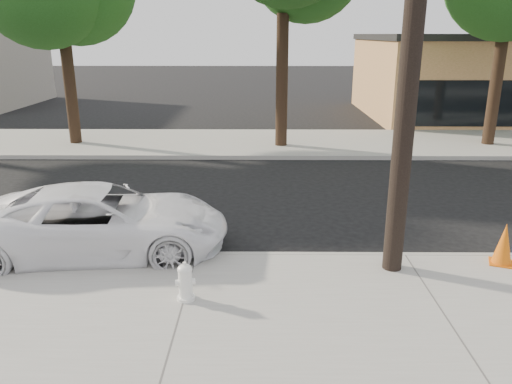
# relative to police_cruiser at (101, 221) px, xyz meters

# --- Properties ---
(ground) EXTENTS (120.00, 120.00, 0.00)m
(ground) POSITION_rel_police_cruiser_xyz_m (1.92, 1.80, -0.69)
(ground) COLOR black
(ground) RESTS_ON ground
(near_sidewalk) EXTENTS (90.00, 4.40, 0.15)m
(near_sidewalk) POSITION_rel_police_cruiser_xyz_m (1.92, -2.50, -0.61)
(near_sidewalk) COLOR gray
(near_sidewalk) RESTS_ON ground
(far_sidewalk) EXTENTS (90.00, 5.00, 0.15)m
(far_sidewalk) POSITION_rel_police_cruiser_xyz_m (1.92, 10.30, -0.61)
(far_sidewalk) COLOR gray
(far_sidewalk) RESTS_ON ground
(curb_near) EXTENTS (90.00, 0.12, 0.16)m
(curb_near) POSITION_rel_police_cruiser_xyz_m (1.92, -0.30, -0.61)
(curb_near) COLOR #9E9B93
(curb_near) RESTS_ON ground
(police_cruiser) EXTENTS (5.16, 2.76, 1.38)m
(police_cruiser) POSITION_rel_police_cruiser_xyz_m (0.00, 0.00, 0.00)
(police_cruiser) COLOR white
(police_cruiser) RESTS_ON ground
(fire_hydrant) EXTENTS (0.33, 0.29, 0.61)m
(fire_hydrant) POSITION_rel_police_cruiser_xyz_m (1.95, -2.06, -0.25)
(fire_hydrant) COLOR white
(fire_hydrant) RESTS_ON near_sidewalk
(traffic_cone) EXTENTS (0.52, 0.52, 0.78)m
(traffic_cone) POSITION_rel_police_cruiser_xyz_m (7.58, -0.70, -0.16)
(traffic_cone) COLOR #DC600B
(traffic_cone) RESTS_ON near_sidewalk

